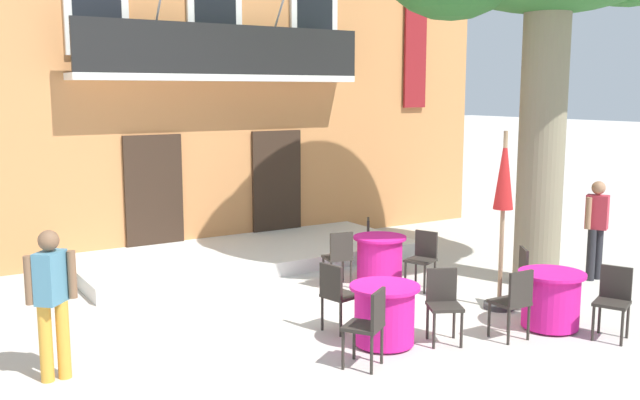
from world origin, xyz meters
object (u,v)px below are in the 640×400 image
at_px(cafe_chair_near_tree_1, 530,275).
at_px(cafe_chair_middle_0, 339,255).
at_px(cafe_umbrella, 503,194).
at_px(cafe_chair_front_1, 337,292).
at_px(cafe_chair_front_2, 369,323).
at_px(ground_planter_left, 52,270).
at_px(cafe_chair_near_tree_0, 613,297).
at_px(cafe_chair_middle_2, 374,241).
at_px(pedestrian_near_entrance, 596,224).
at_px(cafe_table_near_tree, 551,300).
at_px(cafe_table_front, 384,314).
at_px(cafe_chair_middle_1, 423,256).
at_px(pedestrian_mid_plaza, 52,296).
at_px(cafe_chair_front_0, 443,300).
at_px(cafe_chair_near_tree_2, 514,299).
at_px(cafe_table_middle, 380,258).

xyz_separation_m(cafe_chair_near_tree_1, cafe_chair_middle_0, (-1.63, 2.44, 0.00)).
bearing_deg(cafe_umbrella, cafe_chair_front_1, 170.76).
height_order(cafe_chair_front_2, ground_planter_left, cafe_chair_front_2).
xyz_separation_m(cafe_chair_near_tree_0, cafe_chair_middle_2, (-0.52, 4.35, 0.00)).
bearing_deg(cafe_chair_middle_2, pedestrian_near_entrance, -41.69).
relative_size(cafe_table_near_tree, cafe_table_front, 1.00).
xyz_separation_m(cafe_table_front, pedestrian_near_entrance, (4.80, 0.60, 0.54)).
distance_m(cafe_chair_middle_1, cafe_umbrella, 1.81).
bearing_deg(pedestrian_near_entrance, pedestrian_mid_plaza, 176.90).
bearing_deg(cafe_chair_front_1, pedestrian_mid_plaza, 174.43).
distance_m(cafe_chair_front_0, cafe_chair_front_1, 1.36).
bearing_deg(cafe_chair_middle_2, cafe_chair_front_1, -134.96).
xyz_separation_m(cafe_chair_middle_0, cafe_umbrella, (1.35, -2.13, 1.14)).
relative_size(cafe_table_front, pedestrian_mid_plaza, 0.52).
bearing_deg(cafe_chair_middle_1, cafe_chair_near_tree_0, -79.71).
height_order(cafe_chair_middle_1, pedestrian_mid_plaza, pedestrian_mid_plaza).
xyz_separation_m(cafe_chair_middle_1, cafe_chair_front_0, (-1.35, -1.98, 0.00)).
bearing_deg(cafe_chair_near_tree_2, cafe_table_middle, 85.67).
bearing_deg(cafe_table_middle, cafe_chair_front_1, -139.52).
height_order(cafe_table_near_tree, cafe_chair_middle_1, cafe_chair_middle_1).
bearing_deg(cafe_table_near_tree, cafe_chair_front_0, 165.71).
height_order(cafe_chair_front_1, pedestrian_mid_plaza, pedestrian_mid_plaza).
bearing_deg(cafe_table_front, ground_planter_left, 122.21).
relative_size(cafe_table_near_tree, cafe_chair_front_1, 0.95).
bearing_deg(cafe_chair_front_1, cafe_chair_front_0, -47.13).
bearing_deg(cafe_chair_front_2, cafe_table_near_tree, -3.82).
xyz_separation_m(cafe_chair_front_2, pedestrian_mid_plaza, (-3.06, 1.53, 0.40)).
bearing_deg(cafe_chair_front_0, cafe_umbrella, 20.03).
relative_size(cafe_chair_front_2, ground_planter_left, 1.50).
height_order(cafe_table_front, ground_planter_left, cafe_table_front).
relative_size(cafe_table_middle, cafe_chair_front_0, 0.95).
bearing_deg(cafe_chair_middle_0, cafe_chair_middle_1, -34.20).
xyz_separation_m(ground_planter_left, pedestrian_near_entrance, (7.74, -4.06, 0.59)).
bearing_deg(cafe_umbrella, cafe_chair_near_tree_1, -48.56).
xyz_separation_m(cafe_table_near_tree, pedestrian_near_entrance, (2.58, 1.26, 0.54)).
distance_m(cafe_table_near_tree, cafe_chair_near_tree_2, 0.77).
height_order(cafe_chair_near_tree_2, cafe_chair_front_0, same).
bearing_deg(cafe_chair_front_1, cafe_chair_near_tree_2, -40.26).
xyz_separation_m(cafe_chair_middle_1, cafe_umbrella, (0.26, -1.39, 1.14)).
height_order(cafe_chair_middle_2, pedestrian_near_entrance, pedestrian_near_entrance).
bearing_deg(cafe_chair_middle_1, cafe_umbrella, -79.47).
height_order(cafe_umbrella, pedestrian_mid_plaza, cafe_umbrella).
xyz_separation_m(cafe_chair_front_1, cafe_umbrella, (2.53, -0.41, 1.14)).
xyz_separation_m(cafe_chair_near_tree_0, cafe_chair_middle_0, (-1.64, 3.76, 0.00)).
distance_m(cafe_umbrella, ground_planter_left, 6.94).
bearing_deg(cafe_chair_front_2, cafe_chair_middle_0, 62.23).
height_order(cafe_table_middle, cafe_chair_front_2, cafe_chair_front_2).
bearing_deg(cafe_chair_middle_1, cafe_chair_middle_0, 145.80).
bearing_deg(cafe_table_middle, cafe_table_front, -125.77).
bearing_deg(cafe_chair_near_tree_2, cafe_chair_front_0, 150.29).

